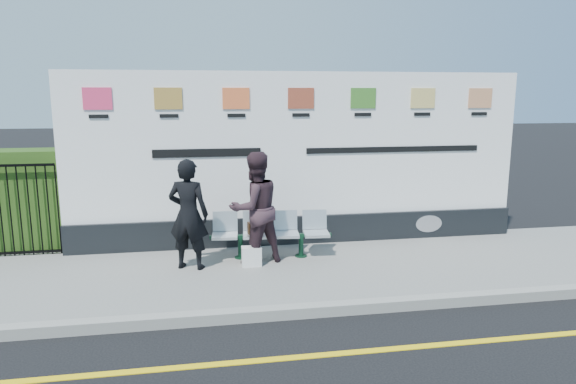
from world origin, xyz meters
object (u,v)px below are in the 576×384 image
(woman_right, at_px, (255,208))
(woman_left, at_px, (188,214))
(billboard, at_px, (300,170))
(bench, at_px, (271,245))

(woman_right, bearing_deg, woman_left, -18.06)
(billboard, relative_size, woman_right, 4.55)
(billboard, distance_m, bench, 1.49)
(billboard, bearing_deg, woman_right, -131.74)
(woman_left, bearing_deg, billboard, -130.61)
(billboard, relative_size, bench, 4.24)
(billboard, xyz_separation_m, woman_left, (-1.92, -1.10, -0.46))
(woman_left, distance_m, woman_right, 1.02)
(woman_left, height_order, woman_right, woman_right)
(billboard, height_order, woman_left, billboard)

